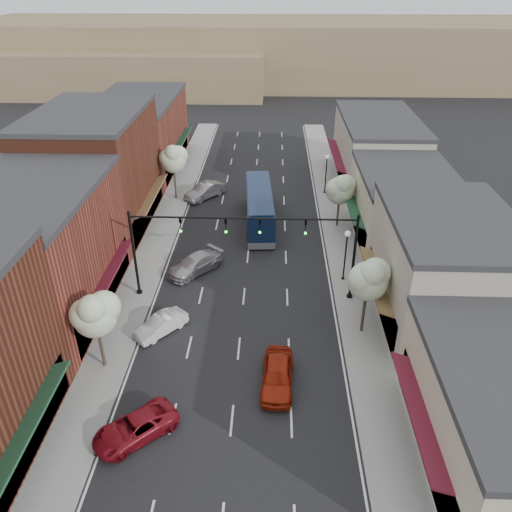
# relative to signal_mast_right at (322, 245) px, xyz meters

# --- Properties ---
(ground) EXTENTS (160.00, 160.00, 0.00)m
(ground) POSITION_rel_signal_mast_right_xyz_m (-5.62, -8.00, -4.62)
(ground) COLOR black
(ground) RESTS_ON ground
(sidewalk_left) EXTENTS (2.80, 73.00, 0.15)m
(sidewalk_left) POSITION_rel_signal_mast_right_xyz_m (-14.02, 10.50, -4.55)
(sidewalk_left) COLOR gray
(sidewalk_left) RESTS_ON ground
(sidewalk_right) EXTENTS (2.80, 73.00, 0.15)m
(sidewalk_right) POSITION_rel_signal_mast_right_xyz_m (2.78, 10.50, -4.55)
(sidewalk_right) COLOR gray
(sidewalk_right) RESTS_ON ground
(curb_left) EXTENTS (0.25, 73.00, 0.17)m
(curb_left) POSITION_rel_signal_mast_right_xyz_m (-12.62, 10.50, -4.55)
(curb_left) COLOR gray
(curb_left) RESTS_ON ground
(curb_right) EXTENTS (0.25, 73.00, 0.17)m
(curb_right) POSITION_rel_signal_mast_right_xyz_m (1.38, 10.50, -4.55)
(curb_right) COLOR gray
(curb_right) RESTS_ON ground
(bldg_left_midnear) EXTENTS (10.14, 14.10, 9.40)m
(bldg_left_midnear) POSITION_rel_signal_mast_right_xyz_m (-19.85, -2.00, 0.03)
(bldg_left_midnear) COLOR brown
(bldg_left_midnear) RESTS_ON ground
(bldg_left_midfar) EXTENTS (10.14, 14.10, 10.90)m
(bldg_left_midfar) POSITION_rel_signal_mast_right_xyz_m (-19.86, 12.00, 0.78)
(bldg_left_midfar) COLOR #5F2B1B
(bldg_left_midfar) RESTS_ON ground
(bldg_left_far) EXTENTS (10.14, 18.10, 8.40)m
(bldg_left_far) POSITION_rel_signal_mast_right_xyz_m (-19.84, 28.00, -0.46)
(bldg_left_far) COLOR brown
(bldg_left_far) RESTS_ON ground
(bldg_right_near) EXTENTS (9.14, 12.10, 5.90)m
(bldg_right_near) POSITION_rel_signal_mast_right_xyz_m (8.07, -14.00, -1.70)
(bldg_right_near) COLOR #B9B093
(bldg_right_near) RESTS_ON ground
(bldg_right_midnear) EXTENTS (9.14, 12.10, 7.90)m
(bldg_right_midnear) POSITION_rel_signal_mast_right_xyz_m (8.10, -2.00, -0.72)
(bldg_right_midnear) COLOR #A2988A
(bldg_right_midnear) RESTS_ON ground
(bldg_right_midfar) EXTENTS (9.14, 12.10, 6.40)m
(bldg_right_midfar) POSITION_rel_signal_mast_right_xyz_m (8.08, 10.00, -1.46)
(bldg_right_midfar) COLOR #B9B093
(bldg_right_midfar) RESTS_ON ground
(bldg_right_far) EXTENTS (9.14, 16.10, 7.40)m
(bldg_right_far) POSITION_rel_signal_mast_right_xyz_m (8.09, 24.00, -0.96)
(bldg_right_far) COLOR #A2988A
(bldg_right_far) RESTS_ON ground
(hill_far) EXTENTS (120.00, 30.00, 12.00)m
(hill_far) POSITION_rel_signal_mast_right_xyz_m (-5.62, 82.00, 1.38)
(hill_far) COLOR #7A6647
(hill_far) RESTS_ON ground
(hill_near) EXTENTS (50.00, 20.00, 8.00)m
(hill_near) POSITION_rel_signal_mast_right_xyz_m (-30.62, 70.00, -0.62)
(hill_near) COLOR #7A6647
(hill_near) RESTS_ON ground
(signal_mast_right) EXTENTS (8.22, 0.46, 7.00)m
(signal_mast_right) POSITION_rel_signal_mast_right_xyz_m (0.00, 0.00, 0.00)
(signal_mast_right) COLOR black
(signal_mast_right) RESTS_ON ground
(signal_mast_left) EXTENTS (8.22, 0.46, 7.00)m
(signal_mast_left) POSITION_rel_signal_mast_right_xyz_m (-11.24, 0.00, 0.00)
(signal_mast_left) COLOR black
(signal_mast_left) RESTS_ON ground
(tree_right_near) EXTENTS (2.85, 2.65, 5.95)m
(tree_right_near) POSITION_rel_signal_mast_right_xyz_m (2.73, -4.05, -0.17)
(tree_right_near) COLOR #47382B
(tree_right_near) RESTS_ON ground
(tree_right_far) EXTENTS (2.85, 2.65, 5.43)m
(tree_right_far) POSITION_rel_signal_mast_right_xyz_m (2.73, 11.95, -0.63)
(tree_right_far) COLOR #47382B
(tree_right_far) RESTS_ON ground
(tree_left_near) EXTENTS (2.85, 2.65, 5.69)m
(tree_left_near) POSITION_rel_signal_mast_right_xyz_m (-13.87, -8.05, -0.40)
(tree_left_near) COLOR #47382B
(tree_left_near) RESTS_ON ground
(tree_left_far) EXTENTS (2.85, 2.65, 6.13)m
(tree_left_far) POSITION_rel_signal_mast_right_xyz_m (-13.87, 17.95, -0.02)
(tree_left_far) COLOR #47382B
(tree_left_far) RESTS_ON ground
(lamp_post_near) EXTENTS (0.44, 0.44, 4.44)m
(lamp_post_near) POSITION_rel_signal_mast_right_xyz_m (2.18, 2.50, -1.62)
(lamp_post_near) COLOR black
(lamp_post_near) RESTS_ON ground
(lamp_post_far) EXTENTS (0.44, 0.44, 4.44)m
(lamp_post_far) POSITION_rel_signal_mast_right_xyz_m (2.18, 20.00, -1.62)
(lamp_post_far) COLOR black
(lamp_post_far) RESTS_ON ground
(coach_bus) EXTENTS (3.15, 11.23, 3.40)m
(coach_bus) POSITION_rel_signal_mast_right_xyz_m (-4.82, 12.48, -2.85)
(coach_bus) COLOR #0E1B39
(coach_bus) RESTS_ON ground
(red_hatchback) EXTENTS (2.11, 4.75, 1.59)m
(red_hatchback) POSITION_rel_signal_mast_right_xyz_m (-3.10, -9.20, -3.83)
(red_hatchback) COLOR #9A1E0B
(red_hatchback) RESTS_ON ground
(parked_car_a) EXTENTS (4.83, 4.58, 1.27)m
(parked_car_a) POSITION_rel_signal_mast_right_xyz_m (-10.65, -13.22, -3.99)
(parked_car_a) COLOR maroon
(parked_car_a) RESTS_ON ground
(parked_car_b) EXTENTS (3.56, 3.79, 1.27)m
(parked_car_b) POSITION_rel_signal_mast_right_xyz_m (-11.04, -4.48, -3.99)
(parked_car_b) COLOR silver
(parked_car_b) RESTS_ON ground
(parked_car_c) EXTENTS (4.78, 5.08, 1.44)m
(parked_car_c) POSITION_rel_signal_mast_right_xyz_m (-9.82, 3.36, -3.90)
(parked_car_c) COLOR #A7A6AC
(parked_car_c) RESTS_ON ground
(parked_car_e) EXTENTS (4.33, 4.72, 1.57)m
(parked_car_e) POSITION_rel_signal_mast_right_xyz_m (-10.87, 18.45, -3.84)
(parked_car_e) COLOR #9B9BA0
(parked_car_e) RESTS_ON ground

